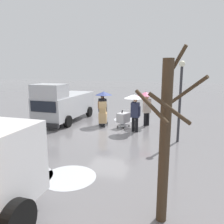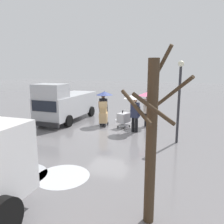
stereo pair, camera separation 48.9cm
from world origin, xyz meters
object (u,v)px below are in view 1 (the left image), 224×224
hand_dolly_boxes (103,113)px  pedestrian_black_side (103,100)px  street_lamp (180,93)px  bare_tree_near (165,139)px  shopping_cart_vendor (123,118)px  cargo_van_parked_right (64,104)px  pedestrian_pink_side (146,100)px  pedestrian_white_side (134,104)px

hand_dolly_boxes → pedestrian_black_side: 0.84m
pedestrian_black_side → street_lamp: bearing=156.5°
bare_tree_near → street_lamp: size_ratio=1.04×
shopping_cart_vendor → cargo_van_parked_right: bearing=-4.6°
shopping_cart_vendor → bare_tree_near: bare_tree_near is taller
pedestrian_pink_side → pedestrian_black_side: bearing=12.7°
cargo_van_parked_right → hand_dolly_boxes: (-2.93, 0.49, -0.37)m
shopping_cart_vendor → pedestrian_black_side: bearing=-8.0°
cargo_van_parked_right → street_lamp: bearing=163.9°
shopping_cart_vendor → pedestrian_black_side: (1.37, -0.19, 1.00)m
shopping_cart_vendor → hand_dolly_boxes: size_ratio=0.69×
cargo_van_parked_right → shopping_cart_vendor: cargo_van_parked_right is taller
pedestrian_white_side → shopping_cart_vendor: bearing=-41.3°
pedestrian_black_side → pedestrian_white_side: size_ratio=1.00×
pedestrian_black_side → street_lamp: 5.07m
shopping_cart_vendor → pedestrian_white_side: size_ratio=0.49×
bare_tree_near → cargo_van_parked_right: bearing=-48.6°
pedestrian_black_side → pedestrian_white_side: same height
pedestrian_black_side → cargo_van_parked_right: bearing=-2.9°
pedestrian_black_side → street_lamp: street_lamp is taller
pedestrian_white_side → bare_tree_near: 7.47m
pedestrian_white_side → cargo_van_parked_right: bearing=-11.9°
pedestrian_white_side → bare_tree_near: size_ratio=0.54×
pedestrian_black_side → hand_dolly_boxes: bearing=107.1°
pedestrian_pink_side → bare_tree_near: (-1.79, 8.62, 0.41)m
street_lamp → pedestrian_pink_side: bearing=-52.4°
pedestrian_pink_side → pedestrian_black_side: (2.60, 0.59, -0.01)m
pedestrian_pink_side → shopping_cart_vendor: bearing=32.4°
shopping_cart_vendor → pedestrian_pink_side: pedestrian_pink_side is taller
pedestrian_pink_side → pedestrian_white_side: 1.55m
pedestrian_black_side → street_lamp: size_ratio=0.56×
pedestrian_white_side → street_lamp: (-2.41, 1.09, 0.80)m
hand_dolly_boxes → shopping_cart_vendor: bearing=-173.2°
pedestrian_pink_side → pedestrian_black_side: same height
hand_dolly_boxes → cargo_van_parked_right: bearing=-9.5°
bare_tree_near → street_lamp: (-0.20, -6.03, 0.37)m
cargo_van_parked_right → pedestrian_pink_side: (-5.42, -0.44, 0.41)m
shopping_cart_vendor → street_lamp: bearing=150.7°
cargo_van_parked_right → shopping_cart_vendor: bearing=175.4°
cargo_van_parked_right → street_lamp: 7.80m
bare_tree_near → hand_dolly_boxes: bearing=-60.9°
hand_dolly_boxes → pedestrian_white_side: pedestrian_white_side is taller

